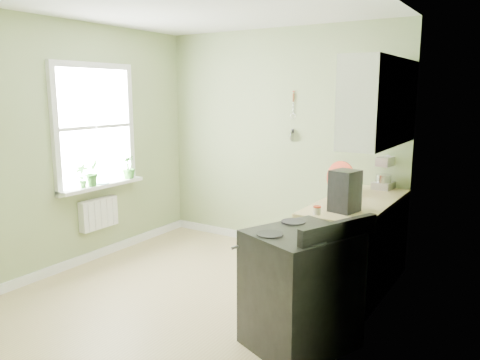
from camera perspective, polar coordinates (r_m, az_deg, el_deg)
The scene contains 21 objects.
floor at distance 4.70m, azimuth -6.06°, elevation -13.93°, with size 3.20×3.60×0.02m, color tan.
ceiling at distance 4.34m, azimuth -6.81°, elevation 20.77°, with size 3.20×3.60×0.02m, color white.
wall_back at distance 5.83m, azimuth 4.78°, elevation 4.80°, with size 3.20×0.02×2.70m, color #98A872.
wall_left at distance 5.46m, azimuth -19.77°, elevation 3.81°, with size 0.02×3.60×2.70m, color #98A872.
wall_right at distance 3.55m, azimuth 14.35°, elevation 0.73°, with size 0.02×3.60×2.70m, color #98A872.
base_cabinets at distance 4.79m, azimuth 14.04°, elevation -7.99°, with size 0.60×1.60×0.87m, color white.
countertop at distance 4.67m, azimuth 14.17°, elevation -2.68°, with size 0.64×1.60×0.04m, color #D8C384.
upper_cabinets at distance 4.61m, azimuth 16.73°, elevation 9.07°, with size 0.35×1.40×0.80m, color white.
window at distance 5.61m, azimuth -17.31°, elevation 6.18°, with size 0.06×1.14×1.44m.
window_sill at distance 5.65m, azimuth -16.45°, elevation -0.62°, with size 0.18×1.14×0.04m, color white.
radiator at distance 5.71m, azimuth -16.86°, elevation -3.92°, with size 0.12×0.50×0.35m, color white.
wall_utensils at distance 5.70m, azimuth 6.47°, elevation 6.80°, with size 0.02×0.14×0.58m.
stove at distance 3.70m, azimuth 7.44°, elevation -12.96°, with size 0.91×0.94×1.04m.
stand_mixer at distance 5.32m, azimuth 17.33°, elevation 0.78°, with size 0.22×0.34×0.39m.
kettle at distance 5.08m, azimuth 13.66°, elevation -0.39°, with size 0.17×0.10×0.17m.
coffee_maker at distance 4.19m, azimuth 12.63°, elevation -1.44°, with size 0.25×0.27×0.37m.
red_tray at distance 4.85m, azimuth 12.16°, elevation 0.23°, with size 0.35×0.35×0.02m, color red.
jar at distance 4.06m, azimuth 9.38°, elevation -3.64°, with size 0.07×0.07×0.07m.
plant_a at distance 5.43m, azimuth -18.69°, elevation 0.47°, with size 0.14×0.10×0.27m, color #39802A.
plant_b at distance 5.52m, azimuth -17.57°, elevation 0.91°, with size 0.17×0.14×0.31m, color #39802A.
plant_c at distance 5.89m, azimuth -13.44°, elevation 1.54°, with size 0.15×0.15×0.28m, color #39802A.
Camera 1 is at (2.67, -3.34, 1.94)m, focal length 35.00 mm.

